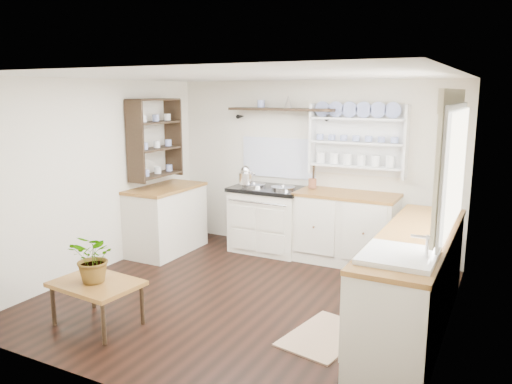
% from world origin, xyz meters
% --- Properties ---
extents(floor, '(4.00, 3.80, 0.01)m').
position_xyz_m(floor, '(0.00, 0.00, 0.00)').
color(floor, black).
rests_on(floor, ground).
extents(wall_back, '(4.00, 0.02, 2.30)m').
position_xyz_m(wall_back, '(0.00, 1.90, 1.15)').
color(wall_back, silver).
rests_on(wall_back, ground).
extents(wall_right, '(0.02, 3.80, 2.30)m').
position_xyz_m(wall_right, '(2.00, 0.00, 1.15)').
color(wall_right, silver).
rests_on(wall_right, ground).
extents(wall_left, '(0.02, 3.80, 2.30)m').
position_xyz_m(wall_left, '(-2.00, 0.00, 1.15)').
color(wall_left, silver).
rests_on(wall_left, ground).
extents(ceiling, '(4.00, 3.80, 0.01)m').
position_xyz_m(ceiling, '(0.00, 0.00, 2.30)').
color(ceiling, white).
rests_on(ceiling, wall_back).
extents(window, '(0.08, 1.55, 1.22)m').
position_xyz_m(window, '(1.95, 0.15, 1.56)').
color(window, white).
rests_on(window, wall_right).
extents(aga_cooker, '(0.99, 0.69, 0.92)m').
position_xyz_m(aga_cooker, '(-0.49, 1.57, 0.45)').
color(aga_cooker, '#EFE5CF').
rests_on(aga_cooker, floor).
extents(back_cabinets, '(1.27, 0.63, 0.90)m').
position_xyz_m(back_cabinets, '(0.60, 1.60, 0.46)').
color(back_cabinets, silver).
rests_on(back_cabinets, floor).
extents(right_cabinets, '(0.62, 2.43, 0.90)m').
position_xyz_m(right_cabinets, '(1.70, 0.10, 0.46)').
color(right_cabinets, silver).
rests_on(right_cabinets, floor).
extents(belfast_sink, '(0.55, 0.60, 0.45)m').
position_xyz_m(belfast_sink, '(1.70, -0.65, 0.80)').
color(belfast_sink, white).
rests_on(belfast_sink, right_cabinets).
extents(left_cabinets, '(0.62, 1.13, 0.90)m').
position_xyz_m(left_cabinets, '(-1.70, 0.90, 0.46)').
color(left_cabinets, silver).
rests_on(left_cabinets, floor).
extents(plate_rack, '(1.20, 0.22, 0.90)m').
position_xyz_m(plate_rack, '(0.65, 1.86, 1.56)').
color(plate_rack, white).
rests_on(plate_rack, wall_back).
extents(high_shelf, '(1.50, 0.29, 0.16)m').
position_xyz_m(high_shelf, '(-0.40, 1.78, 1.91)').
color(high_shelf, black).
rests_on(high_shelf, wall_back).
extents(left_shelving, '(0.28, 0.80, 1.05)m').
position_xyz_m(left_shelving, '(-1.84, 0.90, 1.55)').
color(left_shelving, black).
rests_on(left_shelving, wall_left).
extents(kettle, '(0.20, 0.20, 0.24)m').
position_xyz_m(kettle, '(-0.77, 1.45, 1.05)').
color(kettle, silver).
rests_on(kettle, aga_cooker).
extents(utensil_crock, '(0.11, 0.11, 0.12)m').
position_xyz_m(utensil_crock, '(0.10, 1.68, 0.97)').
color(utensil_crock, brown).
rests_on(utensil_crock, back_cabinets).
extents(center_table, '(0.83, 0.62, 0.42)m').
position_xyz_m(center_table, '(-0.91, -1.19, 0.38)').
color(center_table, brown).
rests_on(center_table, floor).
extents(potted_plant, '(0.44, 0.39, 0.47)m').
position_xyz_m(potted_plant, '(-0.91, -1.19, 0.66)').
color(potted_plant, '#3F7233').
rests_on(potted_plant, center_table).
extents(floor_rug, '(0.70, 0.94, 0.02)m').
position_xyz_m(floor_rug, '(1.06, -0.44, 0.01)').
color(floor_rug, '#927955').
rests_on(floor_rug, floor).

